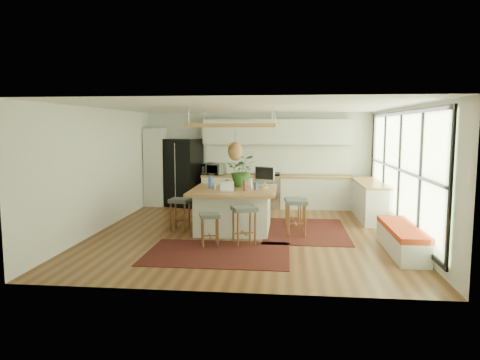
# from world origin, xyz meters

# --- Properties ---
(floor) EXTENTS (7.00, 7.00, 0.00)m
(floor) POSITION_xyz_m (0.00, 0.00, 0.00)
(floor) COLOR #512C17
(floor) RESTS_ON ground
(ceiling) EXTENTS (7.00, 7.00, 0.00)m
(ceiling) POSITION_xyz_m (0.00, 0.00, 2.70)
(ceiling) COLOR white
(ceiling) RESTS_ON ground
(wall_back) EXTENTS (6.50, 0.00, 6.50)m
(wall_back) POSITION_xyz_m (0.00, 3.50, 1.35)
(wall_back) COLOR silver
(wall_back) RESTS_ON ground
(wall_front) EXTENTS (6.50, 0.00, 6.50)m
(wall_front) POSITION_xyz_m (0.00, -3.50, 1.35)
(wall_front) COLOR silver
(wall_front) RESTS_ON ground
(wall_left) EXTENTS (0.00, 7.00, 7.00)m
(wall_left) POSITION_xyz_m (-3.25, 0.00, 1.35)
(wall_left) COLOR silver
(wall_left) RESTS_ON ground
(wall_right) EXTENTS (0.00, 7.00, 7.00)m
(wall_right) POSITION_xyz_m (3.25, 0.00, 1.35)
(wall_right) COLOR silver
(wall_right) RESTS_ON ground
(window_wall) EXTENTS (0.10, 6.20, 2.60)m
(window_wall) POSITION_xyz_m (3.22, 0.00, 1.40)
(window_wall) COLOR black
(window_wall) RESTS_ON wall_right
(pantry) EXTENTS (0.55, 0.60, 2.25)m
(pantry) POSITION_xyz_m (-2.95, 3.18, 1.12)
(pantry) COLOR silver
(pantry) RESTS_ON floor
(back_counter_base) EXTENTS (4.20, 0.60, 0.88)m
(back_counter_base) POSITION_xyz_m (0.55, 3.18, 0.44)
(back_counter_base) COLOR silver
(back_counter_base) RESTS_ON floor
(back_counter_top) EXTENTS (4.24, 0.64, 0.05)m
(back_counter_top) POSITION_xyz_m (0.55, 3.18, 0.90)
(back_counter_top) COLOR #8F5E32
(back_counter_top) RESTS_ON back_counter_base
(backsplash) EXTENTS (4.20, 0.02, 0.80)m
(backsplash) POSITION_xyz_m (0.55, 3.48, 1.35)
(backsplash) COLOR white
(backsplash) RESTS_ON wall_back
(upper_cabinets) EXTENTS (4.20, 0.34, 0.70)m
(upper_cabinets) POSITION_xyz_m (0.55, 3.32, 2.15)
(upper_cabinets) COLOR silver
(upper_cabinets) RESTS_ON wall_back
(range) EXTENTS (0.76, 0.62, 1.00)m
(range) POSITION_xyz_m (0.30, 3.18, 0.50)
(range) COLOR #A5A5AA
(range) RESTS_ON floor
(right_counter_base) EXTENTS (0.60, 2.50, 0.88)m
(right_counter_base) POSITION_xyz_m (2.93, 2.00, 0.44)
(right_counter_base) COLOR silver
(right_counter_base) RESTS_ON floor
(right_counter_top) EXTENTS (0.64, 2.54, 0.05)m
(right_counter_top) POSITION_xyz_m (2.93, 2.00, 0.90)
(right_counter_top) COLOR #8F5E32
(right_counter_top) RESTS_ON right_counter_base
(window_bench) EXTENTS (0.52, 2.00, 0.50)m
(window_bench) POSITION_xyz_m (2.95, -1.20, 0.25)
(window_bench) COLOR silver
(window_bench) RESTS_ON floor
(ceiling_panel) EXTENTS (1.86, 1.86, 0.80)m
(ceiling_panel) POSITION_xyz_m (-0.30, 0.40, 2.05)
(ceiling_panel) COLOR #8F5E32
(ceiling_panel) RESTS_ON ceiling
(rug_near) EXTENTS (2.60, 1.80, 0.01)m
(rug_near) POSITION_xyz_m (-0.39, -1.62, 0.01)
(rug_near) COLOR black
(rug_near) RESTS_ON floor
(rug_right) EXTENTS (1.80, 2.60, 0.01)m
(rug_right) POSITION_xyz_m (1.27, 0.35, 0.01)
(rug_right) COLOR black
(rug_right) RESTS_ON floor
(fridge) EXTENTS (1.16, 1.03, 1.94)m
(fridge) POSITION_xyz_m (-2.15, 3.20, 0.93)
(fridge) COLOR black
(fridge) RESTS_ON floor
(island) EXTENTS (1.85, 1.85, 0.93)m
(island) POSITION_xyz_m (-0.31, 0.26, 0.47)
(island) COLOR #8F5E32
(island) RESTS_ON floor
(stool_near_left) EXTENTS (0.46, 0.46, 0.63)m
(stool_near_left) POSITION_xyz_m (-0.62, -1.10, 0.35)
(stool_near_left) COLOR #404647
(stool_near_left) RESTS_ON floor
(stool_near_right) EXTENTS (0.58, 0.58, 0.76)m
(stool_near_right) POSITION_xyz_m (0.03, -0.95, 0.35)
(stool_near_right) COLOR #404647
(stool_near_right) RESTS_ON floor
(stool_right_front) EXTENTS (0.48, 0.48, 0.76)m
(stool_right_front) POSITION_xyz_m (1.06, -0.04, 0.35)
(stool_right_front) COLOR #404647
(stool_right_front) RESTS_ON floor
(stool_right_back) EXTENTS (0.43, 0.43, 0.66)m
(stool_right_back) POSITION_xyz_m (1.01, 0.80, 0.35)
(stool_right_back) COLOR #404647
(stool_right_back) RESTS_ON floor
(stool_left_side) EXTENTS (0.46, 0.46, 0.71)m
(stool_left_side) POSITION_xyz_m (-1.50, 0.15, 0.35)
(stool_left_side) COLOR #404647
(stool_left_side) RESTS_ON floor
(laptop) EXTENTS (0.38, 0.40, 0.22)m
(laptop) POSITION_xyz_m (-0.38, -0.16, 1.05)
(laptop) COLOR #A5A5AA
(laptop) RESTS_ON island
(monitor) EXTENTS (0.54, 0.40, 0.47)m
(monitor) POSITION_xyz_m (0.34, 0.67, 1.19)
(monitor) COLOR #A5A5AA
(monitor) RESTS_ON island
(microwave) EXTENTS (0.67, 0.51, 0.40)m
(microwave) POSITION_xyz_m (-1.25, 3.19, 1.12)
(microwave) COLOR #A5A5AA
(microwave) RESTS_ON back_counter_top
(island_plant) EXTENTS (0.67, 0.74, 0.57)m
(island_plant) POSITION_xyz_m (-0.18, 0.71, 1.21)
(island_plant) COLOR #1E4C19
(island_plant) RESTS_ON island
(island_bowl) EXTENTS (0.21, 0.21, 0.05)m
(island_bowl) POSITION_xyz_m (-0.81, 0.58, 0.96)
(island_bowl) COLOR white
(island_bowl) RESTS_ON island
(island_bottle_0) EXTENTS (0.07, 0.07, 0.19)m
(island_bottle_0) POSITION_xyz_m (-0.86, 0.36, 1.03)
(island_bottle_0) COLOR blue
(island_bottle_0) RESTS_ON island
(island_bottle_1) EXTENTS (0.07, 0.07, 0.19)m
(island_bottle_1) POSITION_xyz_m (-0.71, 0.11, 1.03)
(island_bottle_1) COLOR silver
(island_bottle_1) RESTS_ON island
(island_bottle_2) EXTENTS (0.07, 0.07, 0.19)m
(island_bottle_2) POSITION_xyz_m (-0.06, -0.04, 1.03)
(island_bottle_2) COLOR maroon
(island_bottle_2) RESTS_ON island
(island_bottle_3) EXTENTS (0.07, 0.07, 0.19)m
(island_bottle_3) POSITION_xyz_m (0.04, 0.31, 1.03)
(island_bottle_3) COLOR white
(island_bottle_3) RESTS_ON island
(island_bottle_4) EXTENTS (0.07, 0.07, 0.19)m
(island_bottle_4) POSITION_xyz_m (-0.51, 0.51, 1.03)
(island_bottle_4) COLOR #44724D
(island_bottle_4) RESTS_ON island
(island_bottle_5) EXTENTS (0.07, 0.07, 0.19)m
(island_bottle_5) POSITION_xyz_m (0.19, 0.16, 1.03)
(island_bottle_5) COLOR blue
(island_bottle_5) RESTS_ON island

